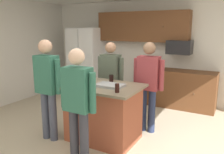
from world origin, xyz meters
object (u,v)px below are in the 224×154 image
object	(u,v)px
refrigerator	(86,61)
person_elder_center	(47,83)
kitchen_island	(104,112)
serving_tray	(110,85)
person_guest_right	(111,77)
mug_blue_stoneware	(73,82)
microwave_over_range	(180,47)
person_guest_by_door	(78,100)
tumbler_amber	(90,76)
glass_short_whisky	(117,88)
glass_dark_ale	(111,78)
person_host_foreground	(148,81)
mug_ceramic_white	(91,81)

from	to	relation	value
refrigerator	person_elder_center	distance (m)	2.92
kitchen_island	serving_tray	distance (m)	0.52
person_guest_right	kitchen_island	bearing A→B (deg)	-0.00
kitchen_island	mug_blue_stoneware	xyz separation A→B (m)	(-0.43, -0.26, 0.53)
microwave_over_range	person_guest_right	size ratio (longest dim) A/B	0.34
person_guest_by_door	mug_blue_stoneware	bearing A→B (deg)	37.29
person_elder_center	person_guest_right	bearing A→B (deg)	38.16
microwave_over_range	person_elder_center	xyz separation A→B (m)	(-1.49, -2.82, -0.45)
tumbler_amber	glass_short_whisky	world-z (taller)	glass_short_whisky
glass_short_whisky	person_guest_right	bearing A→B (deg)	123.72
glass_dark_ale	serving_tray	bearing A→B (deg)	-64.20
refrigerator	mug_blue_stoneware	bearing A→B (deg)	-59.23
refrigerator	person_guest_right	world-z (taller)	refrigerator
refrigerator	mug_blue_stoneware	xyz separation A→B (m)	(1.50, -2.52, 0.07)
refrigerator	glass_short_whisky	xyz separation A→B (m)	(2.33, -2.54, 0.08)
refrigerator	tumbler_amber	bearing A→B (deg)	-53.47
refrigerator	person_host_foreground	world-z (taller)	refrigerator
mug_blue_stoneware	mug_ceramic_white	distance (m)	0.31
person_host_foreground	mug_ceramic_white	distance (m)	1.04
glass_dark_ale	serving_tray	xyz separation A→B (m)	(0.15, -0.32, -0.04)
kitchen_island	mug_ceramic_white	xyz separation A→B (m)	(-0.24, -0.02, 0.53)
person_host_foreground	glass_short_whisky	size ratio (longest dim) A/B	12.45
glass_short_whisky	glass_dark_ale	bearing A→B (deg)	126.18
mug_ceramic_white	glass_dark_ale	bearing A→B (deg)	53.34
person_guest_right	serving_tray	size ratio (longest dim) A/B	3.70
mug_ceramic_white	glass_short_whisky	xyz separation A→B (m)	(0.64, -0.26, 0.01)
mug_blue_stoneware	tumbler_amber	size ratio (longest dim) A/B	0.97
person_elder_center	glass_short_whisky	distance (m)	1.24
person_elder_center	tumbler_amber	size ratio (longest dim) A/B	13.19
kitchen_island	person_guest_by_door	distance (m)	0.93
person_host_foreground	serving_tray	world-z (taller)	person_host_foreground
microwave_over_range	kitchen_island	world-z (taller)	microwave_over_range
glass_dark_ale	mug_ceramic_white	bearing A→B (deg)	-126.66
person_host_foreground	glass_short_whisky	xyz separation A→B (m)	(-0.13, -0.95, 0.08)
mug_ceramic_white	microwave_over_range	bearing A→B (deg)	69.20
microwave_over_range	kitchen_island	size ratio (longest dim) A/B	0.44
glass_short_whisky	serving_tray	size ratio (longest dim) A/B	0.30
person_guest_right	person_elder_center	distance (m)	1.32
glass_dark_ale	tumbler_amber	bearing A→B (deg)	-179.05
mug_blue_stoneware	refrigerator	bearing A→B (deg)	120.77
microwave_over_range	person_guest_by_door	xyz separation A→B (m)	(-0.59, -3.18, -0.50)
mug_blue_stoneware	tumbler_amber	xyz separation A→B (m)	(-0.04, 0.54, 0.01)
person_guest_by_door	person_elder_center	bearing A→B (deg)	62.28
glass_short_whisky	microwave_over_range	bearing A→B (deg)	84.28
refrigerator	serving_tray	distance (m)	3.09
refrigerator	person_guest_right	distance (m)	2.21
person_host_foreground	glass_short_whisky	world-z (taller)	person_host_foreground
glass_dark_ale	serving_tray	distance (m)	0.35
glass_dark_ale	glass_short_whisky	xyz separation A→B (m)	(0.42, -0.57, 0.00)
person_guest_by_door	mug_ceramic_white	size ratio (longest dim) A/B	12.28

